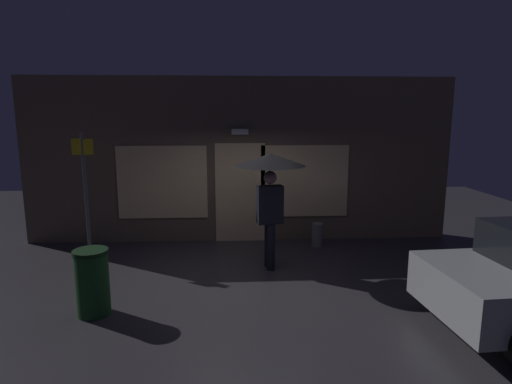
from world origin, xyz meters
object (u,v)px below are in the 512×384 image
Objects in this scene: person_with_umbrella at (270,175)px; street_sign_post at (86,189)px; sidewalk_bollard at (317,235)px; trash_bin at (92,282)px.

person_with_umbrella is 0.87× the size of street_sign_post.
street_sign_post is at bearing -174.01° from sidewalk_bollard.
trash_bin is at bearing -70.94° from street_sign_post.
street_sign_post is (-3.52, 0.79, -0.36)m from person_with_umbrella.
person_with_umbrella is 2.23× the size of trash_bin.
trash_bin is (0.86, -2.50, -0.91)m from street_sign_post.
sidewalk_bollard is 4.84m from trash_bin.
person_with_umbrella is at bearing -131.88° from sidewalk_bollard.
sidewalk_bollard is at bearing -140.30° from person_with_umbrella.
person_with_umbrella is 2.28m from sidewalk_bollard.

